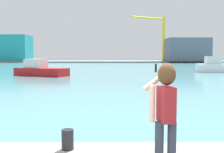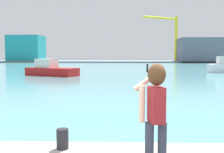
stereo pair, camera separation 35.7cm
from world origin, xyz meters
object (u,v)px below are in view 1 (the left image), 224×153
warehouse_left (13,48)px  warehouse_right (186,50)px  boat_moored (40,70)px  boat_moored_2 (217,67)px  harbor_bollard (68,140)px  port_crane (159,33)px  person_photographer (165,106)px

warehouse_left → warehouse_right: warehouse_left is taller
boat_moored → boat_moored_2: (23.34, 6.40, 0.12)m
harbor_bollard → port_crane: 89.38m
warehouse_right → port_crane: size_ratio=0.89×
harbor_bollard → boat_moored: bearing=105.2°
harbor_bollard → boat_moored_2: boat_moored_2 is taller
boat_moored → boat_moored_2: size_ratio=1.14×
port_crane → warehouse_right: bearing=-16.9°
warehouse_left → port_crane: (47.93, 1.28, 5.09)m
boat_moored → boat_moored_2: boat_moored_2 is taller
person_photographer → warehouse_left: bearing=9.2°
person_photographer → boat_moored_2: bearing=-33.6°
person_photographer → boat_moored_2: (14.24, 34.73, -0.86)m
harbor_bollard → warehouse_left: (-30.83, 86.01, 3.78)m
harbor_bollard → warehouse_right: warehouse_right is taller
boat_moored_2 → warehouse_left: (-46.78, 52.36, 3.78)m
harbor_bollard → warehouse_right: size_ratio=0.03×
harbor_bollard → port_crane: size_ratio=0.03×
harbor_bollard → boat_moored_2: size_ratio=0.07×
boat_moored → warehouse_left: (-23.44, 58.75, 3.90)m
harbor_bollard → boat_moored: size_ratio=0.06×
boat_moored_2 → warehouse_right: warehouse_right is taller
person_photographer → harbor_bollard: person_photographer is taller
person_photographer → port_crane: bearing=-21.2°
boat_moored → port_crane: port_crane is taller
boat_moored_2 → port_crane: size_ratio=0.41×
harbor_bollard → warehouse_left: size_ratio=0.04×
boat_moored_2 → boat_moored: bearing=-161.6°
warehouse_left → port_crane: size_ratio=0.72×
person_photographer → boat_moored: (-9.10, 28.34, -0.98)m
person_photographer → harbor_bollard: (-1.70, 1.09, -0.86)m
boat_moored_2 → warehouse_left: 70.31m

